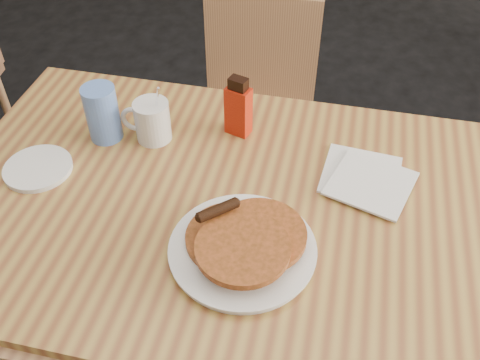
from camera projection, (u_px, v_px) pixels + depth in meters
name	position (u px, v px, depth m)	size (l,w,h in m)	color
main_table	(218.00, 212.00, 1.21)	(1.34, 0.95, 0.75)	#A47F3A
chair_main_far	(257.00, 101.00, 1.86)	(0.39, 0.39, 0.85)	#AC8051
pancake_plate	(243.00, 245.00, 1.06)	(0.30, 0.30, 0.09)	silver
coffee_mug	(151.00, 120.00, 1.30)	(0.12, 0.09, 0.16)	silver
syrup_bottle	(238.00, 108.00, 1.30)	(0.07, 0.06, 0.16)	maroon
napkin_stack	(366.00, 179.00, 1.22)	(0.23, 0.24, 0.01)	silver
blue_tumbler	(102.00, 113.00, 1.29)	(0.08, 0.08, 0.14)	#587FCE
side_saucer	(38.00, 168.00, 1.25)	(0.16, 0.16, 0.01)	silver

